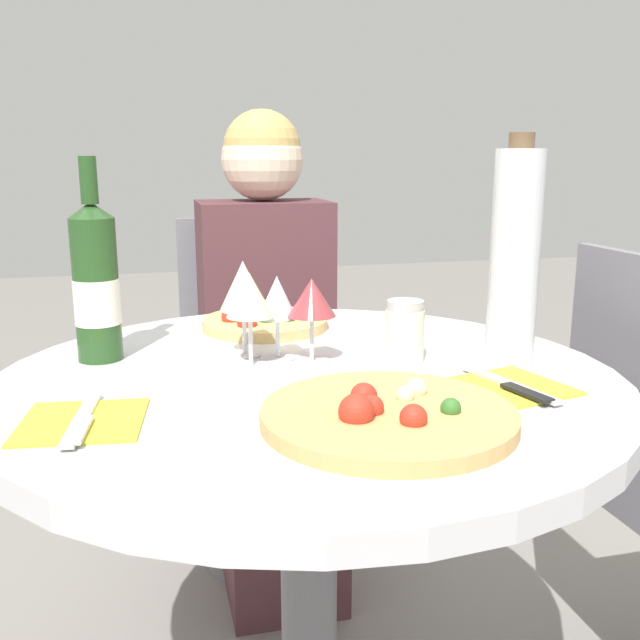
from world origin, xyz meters
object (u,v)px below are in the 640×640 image
object	(u,v)px
dining_table	(308,455)
wine_bottle	(96,284)
chair_behind_diner	(262,392)
seated_diner	(271,370)
tall_carafe	(515,256)
pizza_large	(388,415)

from	to	relation	value
dining_table	wine_bottle	size ratio (longest dim) A/B	2.94
chair_behind_diner	seated_diner	size ratio (longest dim) A/B	0.77
dining_table	chair_behind_diner	bearing A→B (deg)	85.56
dining_table	tall_carafe	bearing A→B (deg)	-1.94
seated_diner	pizza_large	world-z (taller)	seated_diner
seated_diner	tall_carafe	distance (m)	0.86
seated_diner	wine_bottle	size ratio (longest dim) A/B	3.70
dining_table	tall_carafe	xyz separation A→B (m)	(0.33, -0.01, 0.31)
pizza_large	wine_bottle	bearing A→B (deg)	132.63
dining_table	pizza_large	size ratio (longest dim) A/B	3.00
seated_diner	pizza_large	xyz separation A→B (m)	(-0.02, -0.94, 0.22)
dining_table	wine_bottle	xyz separation A→B (m)	(-0.31, 0.16, 0.26)
dining_table	wine_bottle	bearing A→B (deg)	152.79
wine_bottle	tall_carafe	distance (m)	0.67
pizza_large	tall_carafe	size ratio (longest dim) A/B	0.89
pizza_large	wine_bottle	xyz separation A→B (m)	(-0.36, 0.39, 0.11)
dining_table	pizza_large	distance (m)	0.28
pizza_large	tall_carafe	bearing A→B (deg)	37.52
seated_diner	wine_bottle	xyz separation A→B (m)	(-0.38, -0.55, 0.33)
seated_diner	tall_carafe	world-z (taller)	seated_diner
dining_table	seated_diner	size ratio (longest dim) A/B	0.79
seated_diner	pizza_large	size ratio (longest dim) A/B	3.78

